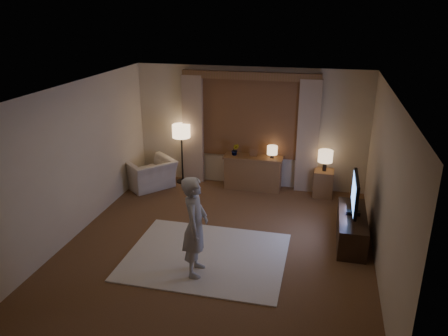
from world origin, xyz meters
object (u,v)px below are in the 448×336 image
(side_table, at_px, (323,183))
(tv_stand, at_px, (351,228))
(sideboard, at_px, (253,173))
(armchair, at_px, (150,174))
(person, at_px, (195,226))

(side_table, height_order, tv_stand, side_table)
(sideboard, xyz_separation_m, side_table, (1.50, -0.05, -0.07))
(armchair, xyz_separation_m, side_table, (3.70, 0.41, -0.04))
(person, bearing_deg, side_table, -33.45)
(side_table, bearing_deg, sideboard, 178.09)
(armchair, bearing_deg, tv_stand, 111.54)
(person, bearing_deg, tv_stand, -61.99)
(tv_stand, distance_m, person, 2.79)
(sideboard, bearing_deg, side_table, -1.91)
(sideboard, height_order, side_table, sideboard)
(side_table, relative_size, tv_stand, 0.40)
(armchair, xyz_separation_m, person, (1.94, -2.95, 0.47))
(tv_stand, height_order, person, person)
(sideboard, height_order, person, person)
(side_table, distance_m, person, 3.82)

